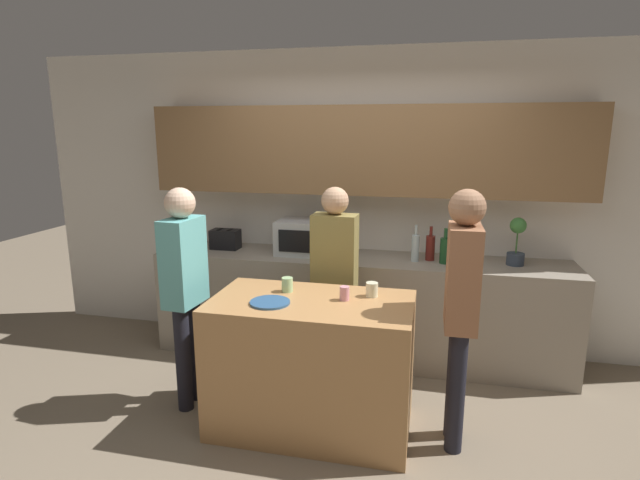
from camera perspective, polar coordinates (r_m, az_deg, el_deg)
ground_plane at (r=3.48m, az=0.47°, el=-22.60°), size 14.00×14.00×0.00m
back_wall at (r=4.51m, az=5.09°, el=6.58°), size 6.40×0.40×2.70m
back_counter at (r=4.49m, az=4.34°, el=-7.63°), size 3.60×0.62×0.91m
kitchen_island at (r=3.47m, az=-0.95°, el=-13.99°), size 1.33×0.74×0.91m
microwave at (r=4.45m, az=-1.47°, el=0.35°), size 0.52×0.39×0.30m
toaster at (r=4.71m, az=-10.76°, el=0.10°), size 0.26×0.16×0.18m
potted_plant at (r=4.36m, az=21.57°, el=-0.15°), size 0.14×0.14×0.40m
bottle_0 at (r=4.26m, az=10.84°, el=-0.84°), size 0.07×0.07×0.31m
bottle_1 at (r=4.32m, az=12.49°, el=-0.83°), size 0.08×0.08×0.29m
bottle_2 at (r=4.25m, az=14.08°, el=-1.12°), size 0.08×0.08×0.30m
plate_on_island at (r=3.24m, az=-5.75°, el=-7.11°), size 0.26×0.26×0.01m
cup_0 at (r=3.36m, az=5.95°, el=-5.65°), size 0.08×0.08×0.10m
cup_1 at (r=3.28m, az=2.82°, el=-6.10°), size 0.06×0.06×0.09m
cup_2 at (r=3.45m, az=-3.76°, el=-5.11°), size 0.08×0.08×0.10m
person_left at (r=3.67m, az=-15.21°, el=-4.47°), size 0.22×0.35×1.62m
person_center at (r=3.19m, az=15.85°, el=-6.45°), size 0.22×0.34×1.67m
person_right at (r=3.86m, az=1.67°, el=-3.51°), size 0.35×0.21×1.58m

